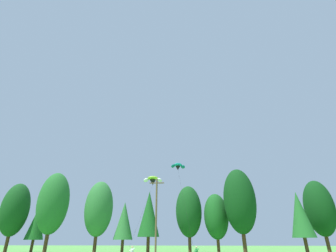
{
  "coord_description": "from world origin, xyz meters",
  "views": [
    {
      "loc": [
        3.22,
        -3.75,
        2.32
      ],
      "look_at": [
        1.26,
        23.29,
        14.74
      ],
      "focal_mm": 26.65,
      "sensor_mm": 36.0,
      "label": 1
    }
  ],
  "objects_px": {
    "utility_pole": "(156,215)",
    "kite_flyer_near": "(132,252)",
    "parafoil_kite_high_lime_white": "(153,180)",
    "parafoil_kite_mid_teal": "(178,167)"
  },
  "relations": [
    {
      "from": "utility_pole",
      "to": "kite_flyer_near",
      "type": "xyz_separation_m",
      "value": [
        -2.13,
        -5.3,
        -4.62
      ]
    },
    {
      "from": "kite_flyer_near",
      "to": "parafoil_kite_mid_teal",
      "type": "bearing_deg",
      "value": 71.38
    },
    {
      "from": "utility_pole",
      "to": "parafoil_kite_mid_teal",
      "type": "bearing_deg",
      "value": 73.23
    },
    {
      "from": "utility_pole",
      "to": "kite_flyer_near",
      "type": "bearing_deg",
      "value": -111.89
    },
    {
      "from": "utility_pole",
      "to": "parafoil_kite_high_lime_white",
      "type": "xyz_separation_m",
      "value": [
        -1.68,
        7.93,
        6.65
      ]
    },
    {
      "from": "utility_pole",
      "to": "kite_flyer_near",
      "type": "relative_size",
      "value": 6.34
    },
    {
      "from": "parafoil_kite_high_lime_white",
      "to": "kite_flyer_near",
      "type": "bearing_deg",
      "value": -91.94
    },
    {
      "from": "kite_flyer_near",
      "to": "parafoil_kite_high_lime_white",
      "type": "xyz_separation_m",
      "value": [
        0.45,
        13.22,
        11.27
      ]
    },
    {
      "from": "kite_flyer_near",
      "to": "parafoil_kite_high_lime_white",
      "type": "distance_m",
      "value": 17.38
    },
    {
      "from": "parafoil_kite_high_lime_white",
      "to": "utility_pole",
      "type": "bearing_deg",
      "value": -78.04
    }
  ]
}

